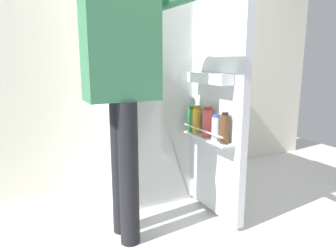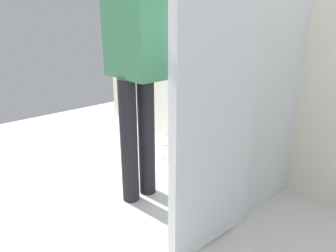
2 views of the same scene
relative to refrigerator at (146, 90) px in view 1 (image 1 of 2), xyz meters
name	(u,v)px [view 1 (image 1 of 2)]	position (x,y,z in m)	size (l,w,h in m)	color
ground_plane	(171,220)	(-0.03, -0.50, -0.89)	(5.55, 5.55, 0.00)	silver
kitchen_wall	(125,46)	(-0.03, 0.42, 0.35)	(4.40, 0.10, 2.48)	silver
refrigerator	(146,90)	(0.00, 0.00, 0.00)	(0.67, 1.22, 1.78)	silver
person	(123,67)	(-0.37, -0.56, 0.20)	(0.56, 0.76, 1.78)	black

